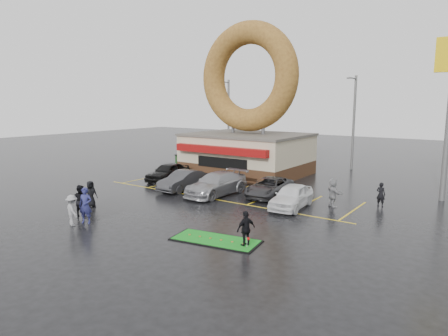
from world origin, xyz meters
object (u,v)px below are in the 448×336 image
Objects in this scene: car_dgrey at (184,180)px; putting_green at (216,240)px; donut_shop at (248,125)px; streetlight_left at (228,117)px; car_silver at (216,184)px; car_black at (168,172)px; car_white at (292,196)px; person_cameraman at (246,229)px; streetlight_mid at (354,120)px; car_grey at (269,187)px; person_blue at (85,205)px; dumpster at (186,162)px.

putting_green is at bearing -40.72° from car_dgrey.
donut_shop reaches higher than streetlight_left.
car_silver is at bearing 126.44° from putting_green.
streetlight_left is at bearing 98.68° from car_black.
donut_shop reaches higher than car_white.
person_cameraman is 1.79m from putting_green.
car_black reaches higher than car_white.
donut_shop reaches higher than streetlight_mid.
car_grey is 3.26m from car_white.
streetlight_left is 4.57× the size of person_blue.
streetlight_mid is 24.37m from person_cameraman.
car_white is (8.85, 0.02, 0.01)m from car_dgrey.
streetlight_mid is 18.52m from car_black.
putting_green is (15.39, -23.03, -4.75)m from streetlight_left.
car_white is at bearing -44.75° from streetlight_left.
streetlight_left is 2.02× the size of putting_green.
donut_shop is 2.47× the size of car_silver.
dumpster is (-6.25, 7.42, -0.08)m from car_dgrey.
streetlight_mid reaches higher than person_blue.
car_black reaches higher than putting_green.
donut_shop is 1.50× the size of streetlight_mid.
person_blue is at bearing -56.40° from person_cameraman.
car_dgrey is 0.94× the size of car_grey.
streetlight_left is 17.44m from car_dgrey.
car_white reaches higher than putting_green.
car_silver is at bearing -156.06° from car_grey.
donut_shop is 18.28m from person_blue.
streetlight_left is (-7.00, 6.95, 0.32)m from donut_shop.
car_black is 0.82× the size of car_silver.
car_grey is at bearing 138.08° from car_white.
car_white is at bearing -41.04° from car_grey.
donut_shop is at bearing -131.38° from streetlight_mid.
car_grey is at bearing -46.23° from streetlight_left.
person_cameraman is at bearing -57.93° from donut_shop.
donut_shop is at bearing -126.89° from person_cameraman.
car_dgrey reaches higher than dumpster.
dumpster is at bearing -169.72° from donut_shop.
person_blue is at bearing -135.15° from car_white.
donut_shop is at bearing 117.54° from putting_green.
donut_shop is 8.46m from car_black.
streetlight_left reaches higher than putting_green.
car_black is at bearing 151.37° from car_dgrey.
car_dgrey is at bearing -104.72° from person_cameraman.
person_blue is (1.17, -9.33, 0.26)m from car_dgrey.
car_black reaches higher than car_dgrey.
car_dgrey is 9.41m from person_blue.
car_grey is at bearing -11.34° from dumpster.
streetlight_left reaches higher than car_grey.
dumpster is (-13.44, -9.11, -4.13)m from streetlight_mid.
person_cameraman is (7.22, -7.46, 0.04)m from car_silver.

